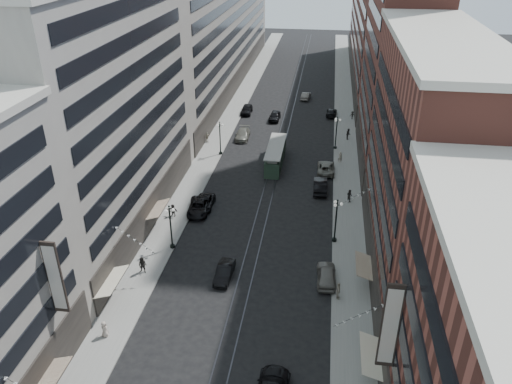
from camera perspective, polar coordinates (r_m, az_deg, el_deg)
The scene contains 35 objects.
ground at distance 84.68m, azimuth 2.77°, elevation 5.27°, with size 220.00×220.00×0.00m, color black.
sidewalk_west at distance 95.39m, azimuth -3.27°, elevation 7.97°, with size 4.00×180.00×0.15m, color gray.
sidewalk_east at distance 93.74m, azimuth 10.15°, elevation 7.21°, with size 4.00×180.00×0.15m, color gray.
rail_west at distance 94.00m, azimuth 2.96°, elevation 7.63°, with size 0.12×180.00×0.02m, color #2D2D33.
rail_east at distance 93.90m, azimuth 3.81°, elevation 7.58°, with size 0.12×180.00×0.02m, color #2D2D33.
building_west_mid at distance 59.24m, azimuth -16.46°, elevation 8.46°, with size 8.00×36.00×28.00m, color gray.
building_west_far at distance 117.96m, azimuth -3.90°, elevation 18.35°, with size 8.00×90.00×26.00m, color gray.
building_east_mid at distance 51.22m, azimuth 18.61°, elevation 2.62°, with size 8.00×30.00×24.00m, color brown.
building_east_tower at distance 75.36m, azimuth 16.48°, elevation 18.02°, with size 8.00×26.00×42.00m, color brown.
building_east_far at distance 124.91m, azimuth 13.28°, elevation 17.79°, with size 8.00×72.00×24.00m, color brown.
lamppost_sw_far at distance 56.91m, azimuth -9.73°, elevation -3.79°, with size 1.03×1.14×5.52m.
lamppost_sw_mid at distance 80.25m, azimuth -4.13°, elevation 6.30°, with size 1.03×1.14×5.52m.
lamppost_se_far at distance 57.97m, azimuth 9.13°, elevation -3.10°, with size 1.03×1.14×5.52m.
lamppost_se_mid at distance 83.26m, azimuth 9.17°, elevation 6.82°, with size 1.03×1.14×5.52m.
streetcar at distance 77.41m, azimuth 2.24°, elevation 4.15°, with size 2.44×11.04×3.05m.
car_2 at distance 64.80m, azimuth -6.60°, elevation -1.73°, with size 2.52×5.46×1.52m, color black.
car_4 at distance 52.93m, azimuth 8.05°, elevation -9.35°, with size 1.96×4.86×1.66m, color slate.
car_5 at distance 53.07m, azimuth -3.62°, elevation -9.10°, with size 1.54×4.41×1.45m, color black.
pedestrian_1 at distance 48.15m, azimuth -16.93°, elevation -14.76°, with size 0.79×0.43×1.61m, color #B1A393.
pedestrian_2 at distance 54.62m, azimuth -12.83°, elevation -8.15°, with size 0.93×0.51×1.91m, color black.
pedestrian_4 at distance 50.64m, azimuth 9.37°, elevation -11.08°, with size 1.09×0.50×1.86m, color #AEA390.
car_7 at distance 65.86m, azimuth -5.92°, elevation -1.24°, with size 2.25×4.89×1.36m, color black.
car_8 at distance 87.46m, azimuth -1.53°, elevation 6.61°, with size 2.22×5.45×1.58m, color slate.
car_9 at distance 99.85m, azimuth -1.08°, elevation 9.42°, with size 2.01×5.00×1.70m, color black.
car_10 at distance 70.07m, azimuth 7.35°, elevation 0.75°, with size 1.84×5.26×1.73m, color black.
car_11 at distance 75.68m, azimuth 7.98°, elevation 2.76°, with size 2.49×5.40×1.50m, color slate.
car_12 at distance 99.75m, azimuth 8.62°, elevation 8.99°, with size 1.95×4.79×1.39m, color black.
car_13 at distance 96.29m, azimuth 2.15°, elevation 8.67°, with size 1.93×4.81×1.64m, color black.
car_14 at distance 109.23m, azimuth 5.71°, elevation 10.88°, with size 1.59×4.55×1.50m, color slate.
pedestrian_5 at distance 64.14m, azimuth -9.47°, elevation -2.06°, with size 1.52×0.44×1.63m, color black.
pedestrian_6 at distance 85.88m, azimuth -5.61°, elevation 6.26°, with size 1.07×0.49×1.82m, color #B5AC96.
pedestrian_7 at distance 67.79m, azimuth 10.64°, elevation -0.39°, with size 0.83×0.45×1.70m, color black.
pedestrian_8 at distance 78.94m, azimuth 9.59°, elevation 3.96°, with size 0.65×0.43×1.78m, color #A89F8B.
pedestrian_9 at distance 98.10m, azimuth 10.97°, elevation 8.61°, with size 1.00×0.41×1.55m, color black.
pedestrian_extra_0 at distance 88.21m, azimuth 10.52°, elevation 6.55°, with size 0.93×0.51×1.92m, color black.
Camera 1 is at (7.10, -17.78, 32.72)m, focal length 35.00 mm.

